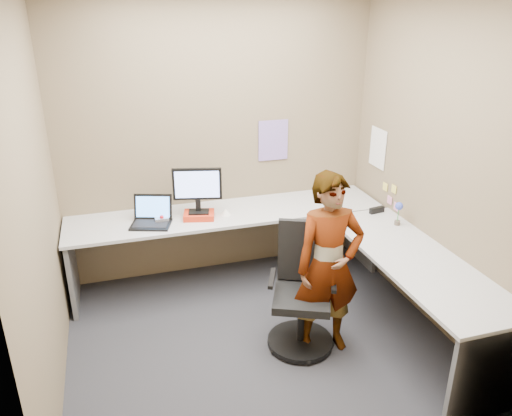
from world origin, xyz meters
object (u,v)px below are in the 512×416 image
object	(u,v)px
person	(329,265)
office_chair	(302,298)
desk	(293,246)
monitor	(197,187)

from	to	relation	value
person	office_chair	bearing A→B (deg)	148.56
desk	person	xyz separation A→B (m)	(0.04, -0.63, 0.14)
desk	monitor	world-z (taller)	monitor
desk	person	bearing A→B (deg)	-85.92
desk	monitor	bearing A→B (deg)	143.17
desk	person	size ratio (longest dim) A/B	2.04
office_chair	person	world-z (taller)	person
desk	person	distance (m)	0.65
desk	office_chair	distance (m)	0.56
office_chair	person	size ratio (longest dim) A/B	0.68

